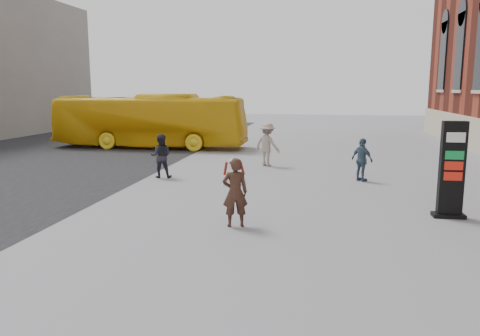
% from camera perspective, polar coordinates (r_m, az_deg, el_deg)
% --- Properties ---
extents(ground, '(100.00, 100.00, 0.00)m').
position_cam_1_polar(ground, '(11.11, 1.74, -7.82)').
color(ground, '#9E9EA3').
extents(info_pylon, '(0.82, 0.42, 2.52)m').
position_cam_1_polar(info_pylon, '(13.24, 24.41, -0.22)').
color(info_pylon, black).
rests_on(info_pylon, ground).
extents(woman, '(0.76, 0.73, 1.70)m').
position_cam_1_polar(woman, '(11.34, -0.61, -2.88)').
color(woman, '#351D14').
rests_on(woman, ground).
extents(bus, '(10.86, 2.55, 3.03)m').
position_cam_1_polar(bus, '(27.02, -10.89, 5.66)').
color(bus, gold).
rests_on(bus, road).
extents(pedestrian_a, '(0.91, 0.77, 1.65)m').
position_cam_1_polar(pedestrian_a, '(17.85, -9.63, 1.46)').
color(pedestrian_a, '#22212A').
rests_on(pedestrian_a, ground).
extents(pedestrian_b, '(1.40, 1.21, 1.88)m').
position_cam_1_polar(pedestrian_b, '(20.30, 3.34, 2.90)').
color(pedestrian_b, gray).
rests_on(pedestrian_b, ground).
extents(pedestrian_c, '(0.92, 0.92, 1.57)m').
position_cam_1_polar(pedestrian_c, '(17.47, 14.66, 0.98)').
color(pedestrian_c, '#3E5669').
rests_on(pedestrian_c, ground).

